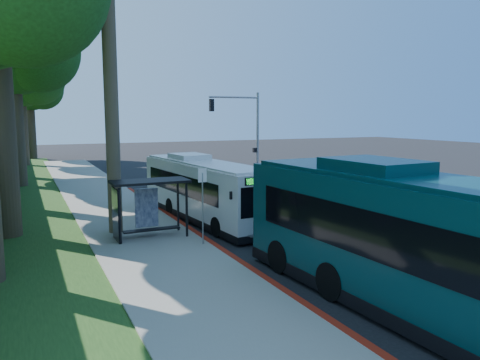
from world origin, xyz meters
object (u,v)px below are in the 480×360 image
teal_bus (432,247)px  bus_shelter (143,198)px  white_bus (203,189)px  pickup (232,183)px

teal_bus → bus_shelter: bearing=109.6°
white_bus → teal_bus: size_ratio=0.81×
bus_shelter → pickup: 12.88m
white_bus → pickup: size_ratio=2.25×
bus_shelter → pickup: size_ratio=0.66×
white_bus → teal_bus: 13.74m
teal_bus → pickup: bearing=76.5°
bus_shelter → white_bus: 4.55m
teal_bus → pickup: size_ratio=2.79×
bus_shelter → white_bus: white_bus is taller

